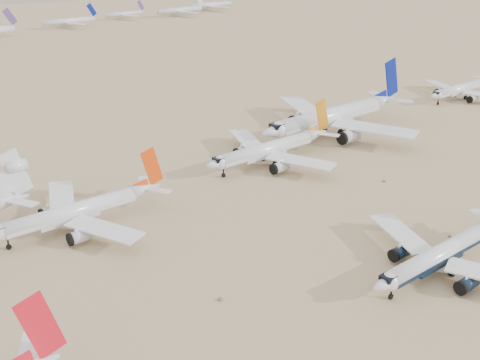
{
  "coord_description": "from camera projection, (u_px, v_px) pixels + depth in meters",
  "views": [
    {
      "loc": [
        -86.74,
        -61.06,
        64.53
      ],
      "look_at": [
        -1.9,
        43.76,
        7.0
      ],
      "focal_mm": 45.0,
      "sensor_mm": 36.0,
      "label": 1
    }
  ],
  "objects": [
    {
      "name": "main_airliner",
      "position": [
        445.0,
        252.0,
        120.26
      ],
      "size": [
        41.89,
        40.91,
        14.78
      ],
      "color": "silver",
      "rests_on": "ground"
    },
    {
      "name": "row2_navy_widebody",
      "position": [
        335.0,
        116.0,
        199.31
      ],
      "size": [
        60.63,
        59.29,
        21.57
      ],
      "color": "silver",
      "rests_on": "ground"
    },
    {
      "name": "row2_gold_tail",
      "position": [
        271.0,
        149.0,
        174.64
      ],
      "size": [
        44.5,
        43.52,
        15.84
      ],
      "color": "silver",
      "rests_on": "ground"
    },
    {
      "name": "row2_blue_far",
      "position": [
        462.0,
        88.0,
        240.39
      ],
      "size": [
        39.64,
        38.75,
        14.08
      ],
      "color": "silver",
      "rests_on": "ground"
    },
    {
      "name": "row2_orange_tail",
      "position": [
        79.0,
        210.0,
        137.33
      ],
      "size": [
        42.23,
        41.31,
        15.06
      ],
      "color": "silver",
      "rests_on": "ground"
    },
    {
      "name": "ground",
      "position": [
        386.0,
        277.0,
        119.17
      ],
      "size": [
        7000.0,
        7000.0,
        0.0
      ],
      "primitive_type": "plane",
      "color": "#846E4D",
      "rests_on": "ground"
    }
  ]
}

